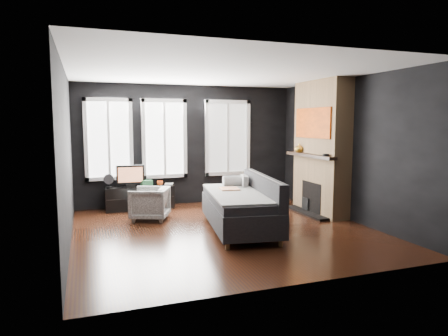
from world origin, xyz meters
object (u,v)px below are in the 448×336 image
object	(u,v)px
media_console	(140,198)
mug	(160,183)
monitor	(130,175)
book	(165,179)
armchair	(150,202)
mantel_vase	(299,148)
sofa	(239,203)

from	to	relation	value
media_console	mug	distance (m)	0.54
monitor	book	size ratio (longest dim) A/B	2.42
armchair	book	size ratio (longest dim) A/B	2.82
armchair	media_console	xyz separation A→B (m)	(-0.06, 1.03, -0.10)
armchair	mantel_vase	bearing A→B (deg)	110.04
armchair	book	distance (m)	1.23
sofa	armchair	xyz separation A→B (m)	(-1.35, 1.29, -0.13)
mantel_vase	armchair	bearing A→B (deg)	177.41
mug	monitor	bearing A→B (deg)	177.60
sofa	mantel_vase	xyz separation A→B (m)	(1.80, 1.14, 0.84)
sofa	armchair	bearing A→B (deg)	144.81
media_console	book	world-z (taller)	book
sofa	monitor	size ratio (longest dim) A/B	3.76
monitor	mantel_vase	world-z (taller)	mantel_vase
book	monitor	bearing A→B (deg)	-173.02
sofa	monitor	bearing A→B (deg)	133.45
monitor	book	xyz separation A→B (m)	(0.75, 0.09, -0.14)
media_console	mug	bearing A→B (deg)	-7.42
monitor	mug	distance (m)	0.65
mantel_vase	sofa	bearing A→B (deg)	-147.62
mug	book	size ratio (longest dim) A/B	0.54
armchair	monitor	distance (m)	1.10
sofa	armchair	distance (m)	1.87
sofa	book	xyz separation A→B (m)	(-0.84, 2.37, 0.14)
sofa	mug	xyz separation A→B (m)	(-0.97, 2.25, 0.09)
mantel_vase	media_console	bearing A→B (deg)	159.95
mug	mantel_vase	xyz separation A→B (m)	(2.77, -1.11, 0.76)
sofa	armchair	world-z (taller)	sofa
media_console	mantel_vase	bearing A→B (deg)	-19.53
mantel_vase	book	bearing A→B (deg)	155.10
media_console	mantel_vase	xyz separation A→B (m)	(3.21, -1.17, 1.07)
armchair	mug	size ratio (longest dim) A/B	5.21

